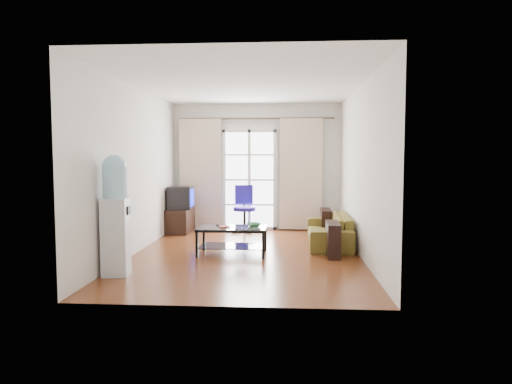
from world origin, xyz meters
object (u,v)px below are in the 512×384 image
(tv_stand, at_px, (180,221))
(water_cooler, at_px, (115,213))
(coffee_table, at_px, (232,237))
(task_chair, at_px, (244,218))
(sofa, at_px, (329,230))
(crt_tv, at_px, (180,198))

(tv_stand, height_order, water_cooler, water_cooler)
(coffee_table, xyz_separation_m, water_cooler, (-1.38, -1.39, 0.55))
(task_chair, xyz_separation_m, water_cooler, (-1.36, -3.70, 0.55))
(sofa, relative_size, task_chair, 1.91)
(sofa, relative_size, tv_stand, 2.72)
(coffee_table, distance_m, water_cooler, 2.03)
(tv_stand, relative_size, task_chair, 0.70)
(crt_tv, relative_size, water_cooler, 0.33)
(coffee_table, distance_m, tv_stand, 2.42)
(tv_stand, distance_m, water_cooler, 3.46)
(tv_stand, relative_size, water_cooler, 0.43)
(tv_stand, height_order, task_chair, task_chair)
(crt_tv, bearing_deg, water_cooler, -92.86)
(task_chair, bearing_deg, tv_stand, -176.82)
(tv_stand, distance_m, crt_tv, 0.48)
(task_chair, bearing_deg, crt_tv, -176.44)
(task_chair, bearing_deg, water_cooler, -119.36)
(sofa, height_order, coffee_table, sofa)
(sofa, bearing_deg, task_chair, -128.61)
(sofa, distance_m, coffee_table, 1.87)
(coffee_table, xyz_separation_m, tv_stand, (-1.32, 2.02, -0.04))
(sofa, xyz_separation_m, water_cooler, (-3.00, -2.32, 0.57))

